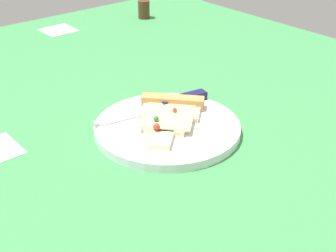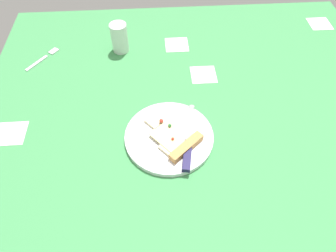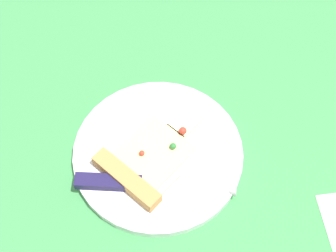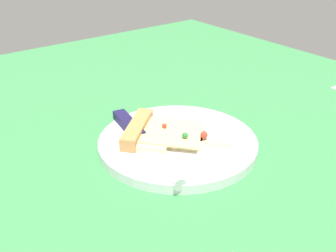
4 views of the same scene
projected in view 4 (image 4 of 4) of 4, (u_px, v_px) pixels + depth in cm
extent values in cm
cube|color=#3D8C4C|center=(139.00, 178.00, 63.77)|extent=(142.39, 142.39, 3.00)
cylinder|color=silver|center=(178.00, 143.00, 68.86)|extent=(26.67, 26.67, 1.59)
cube|color=beige|center=(154.00, 134.00, 68.96)|extent=(12.23, 11.75, 1.00)
cube|color=beige|center=(187.00, 137.00, 67.99)|extent=(9.11, 8.95, 1.00)
cube|color=beige|center=(217.00, 140.00, 67.11)|extent=(6.13, 6.28, 1.00)
cube|color=#EDD88C|center=(172.00, 132.00, 68.13)|extent=(13.51, 13.58, 0.30)
cube|color=tan|center=(137.00, 129.00, 69.21)|extent=(10.75, 9.85, 2.20)
sphere|color=red|center=(164.00, 126.00, 69.00)|extent=(0.84, 0.84, 0.84)
sphere|color=red|center=(204.00, 135.00, 65.77)|extent=(1.21, 1.21, 1.21)
sphere|color=#2D7A38|center=(185.00, 135.00, 65.82)|extent=(1.00, 1.00, 1.00)
cube|color=silver|center=(158.00, 161.00, 62.07)|extent=(4.17, 12.16, 0.30)
cone|color=silver|center=(177.00, 182.00, 57.33)|extent=(2.33, 2.33, 2.00)
cube|color=#1E1947|center=(129.00, 125.00, 71.25)|extent=(4.00, 10.23, 1.60)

